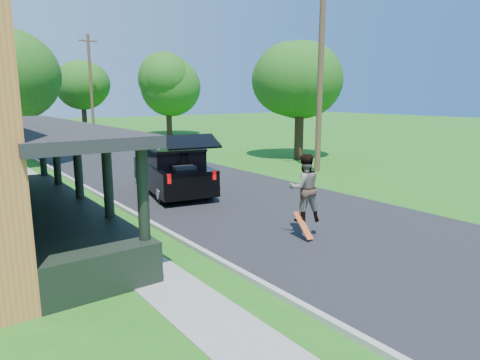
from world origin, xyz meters
TOP-DOWN VIEW (x-y plane):
  - ground at (0.00, 0.00)m, footprint 140.00×140.00m
  - street at (0.00, 20.00)m, footprint 8.00×120.00m
  - curb at (-4.05, 20.00)m, footprint 0.15×120.00m
  - sidewalk at (-5.60, 20.00)m, footprint 1.30×120.00m
  - black_suv at (-1.40, 8.55)m, footprint 3.04×5.72m
  - skateboarder at (-1.00, 1.50)m, footprint 1.13×1.02m
  - skateboard at (-1.25, 1.25)m, footprint 0.25×0.66m
  - tree_right_near at (9.16, 12.25)m, footprint 5.69×5.81m
  - tree_right_mid at (10.34, 31.76)m, footprint 6.60×6.73m
  - tree_right_far at (4.96, 41.27)m, footprint 6.32×6.13m
  - utility_pole_near at (7.00, 8.55)m, footprint 1.81×0.56m
  - utility_pole_far at (4.50, 36.74)m, footprint 1.69×0.29m

SIDE VIEW (x-z plane):
  - ground at x=0.00m, z-range 0.00..0.00m
  - street at x=0.00m, z-range -0.01..0.01m
  - curb at x=-4.05m, z-range -0.06..0.06m
  - sidewalk at x=-5.60m, z-range -0.01..0.01m
  - skateboard at x=-1.25m, z-range 0.03..0.71m
  - black_suv at x=-1.40m, z-range -0.30..2.23m
  - skateboarder at x=-1.00m, z-range 0.42..2.33m
  - tree_right_near at x=9.16m, z-range 1.00..8.25m
  - tree_right_far at x=4.96m, z-range 1.04..8.95m
  - utility_pole_far at x=4.50m, z-range 0.15..9.86m
  - utility_pole_near at x=7.00m, z-range 0.16..9.86m
  - tree_right_mid at x=10.34m, z-range 1.21..9.70m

